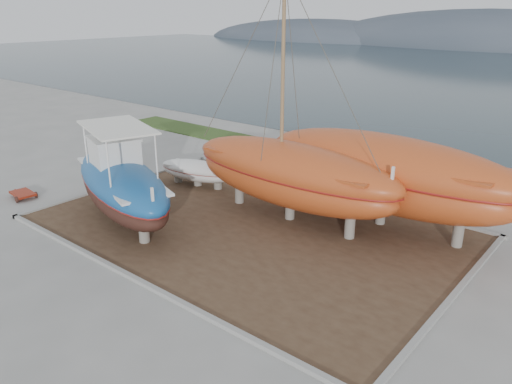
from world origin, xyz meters
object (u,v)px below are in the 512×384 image
Objects in this scene: blue_caique at (121,174)px; red_trailer at (23,195)px; white_dinghy at (197,174)px; orange_bare_hull at (384,182)px; orange_sailboat at (293,103)px.

red_trailer is (-6.53, -1.54, -2.12)m from blue_caique.
white_dinghy is 2.09× the size of red_trailer.
orange_bare_hull is 5.66× the size of red_trailer.
red_trailer is (-12.28, -6.52, -5.26)m from orange_sailboat.
blue_caique is 7.04m from red_trailer.
white_dinghy is 0.41× the size of orange_sailboat.
orange_bare_hull is at bearing 32.85° from orange_sailboat.
white_dinghy is 0.37× the size of orange_bare_hull.
white_dinghy is (-0.88, 5.50, -1.54)m from blue_caique.
orange_sailboat is 5.31m from orange_bare_hull.
orange_bare_hull is at bearing -4.05° from white_dinghy.
orange_sailboat is at bearing -17.82° from white_dinghy.
orange_bare_hull is 18.10m from red_trailer.
orange_sailboat is 14.87m from red_trailer.
blue_caique is at bearing -138.25° from orange_sailboat.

